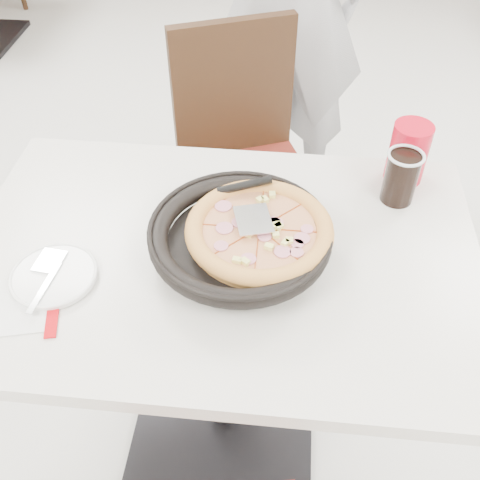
# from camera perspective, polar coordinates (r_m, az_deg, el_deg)

# --- Properties ---
(floor) EXTENTS (7.00, 7.00, 0.00)m
(floor) POSITION_cam_1_polar(r_m,az_deg,el_deg) (1.95, 4.89, -14.88)
(floor) COLOR beige
(floor) RESTS_ON ground
(main_table) EXTENTS (1.27, 0.92, 0.75)m
(main_table) POSITION_cam_1_polar(r_m,az_deg,el_deg) (1.59, -1.67, -10.60)
(main_table) COLOR silver
(main_table) RESTS_ON floor
(chair_far) EXTENTS (0.55, 0.55, 0.95)m
(chair_far) POSITION_cam_1_polar(r_m,az_deg,el_deg) (1.94, 0.94, 6.32)
(chair_far) COLOR black
(chair_far) RESTS_ON floor
(trivet) EXTENTS (0.13, 0.13, 0.04)m
(trivet) POSITION_cam_1_polar(r_m,az_deg,el_deg) (1.28, 0.74, -0.96)
(trivet) COLOR black
(trivet) RESTS_ON main_table
(pizza_pan) EXTENTS (0.36, 0.36, 0.01)m
(pizza_pan) POSITION_cam_1_polar(r_m,az_deg,el_deg) (1.26, 0.00, -0.26)
(pizza_pan) COLOR black
(pizza_pan) RESTS_ON trivet
(pizza) EXTENTS (0.33, 0.33, 0.02)m
(pizza) POSITION_cam_1_polar(r_m,az_deg,el_deg) (1.25, 1.96, 0.49)
(pizza) COLOR #C1843B
(pizza) RESTS_ON pizza_pan
(pizza_server) EXTENTS (0.10, 0.11, 0.00)m
(pizza_server) POSITION_cam_1_polar(r_m,az_deg,el_deg) (1.24, 1.36, 2.12)
(pizza_server) COLOR silver
(pizza_server) RESTS_ON pizza
(napkin) EXTENTS (0.19, 0.19, 0.00)m
(napkin) POSITION_cam_1_polar(r_m,az_deg,el_deg) (1.28, -21.54, -6.23)
(napkin) COLOR silver
(napkin) RESTS_ON main_table
(side_plate) EXTENTS (0.21, 0.21, 0.01)m
(side_plate) POSITION_cam_1_polar(r_m,az_deg,el_deg) (1.30, -18.37, -3.48)
(side_plate) COLOR white
(side_plate) RESTS_ON napkin
(fork) EXTENTS (0.03, 0.15, 0.00)m
(fork) POSITION_cam_1_polar(r_m,az_deg,el_deg) (1.27, -19.24, -4.56)
(fork) COLOR silver
(fork) RESTS_ON side_plate
(cola_glass) EXTENTS (0.09, 0.09, 0.13)m
(cola_glass) POSITION_cam_1_polar(r_m,az_deg,el_deg) (1.45, 16.00, 6.02)
(cola_glass) COLOR black
(cola_glass) RESTS_ON main_table
(red_cup) EXTENTS (0.11, 0.11, 0.16)m
(red_cup) POSITION_cam_1_polar(r_m,az_deg,el_deg) (1.52, 16.71, 8.49)
(red_cup) COLOR red
(red_cup) RESTS_ON main_table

